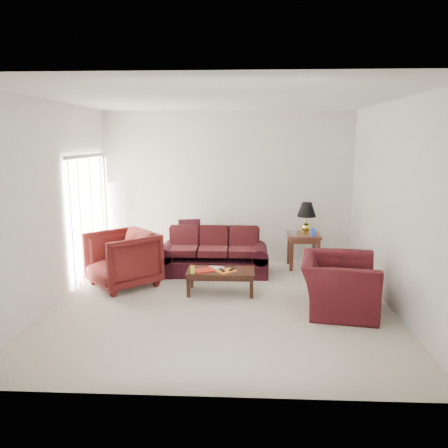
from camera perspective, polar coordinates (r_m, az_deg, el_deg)
name	(u,v)px	position (r m, az deg, el deg)	size (l,w,h in m)	color
floor	(221,302)	(6.76, -0.35, -10.16)	(5.00, 5.00, 0.00)	beige
blinds	(91,216)	(8.20, -17.00, 0.95)	(0.10, 2.00, 2.16)	silver
sofa	(213,252)	(8.03, -1.39, -3.68)	(1.99, 0.86, 0.81)	black
throw_pillow	(190,230)	(8.68, -4.53, -0.79)	(0.43, 0.12, 0.43)	black
end_table	(303,251)	(8.56, 10.29, -3.46)	(0.60, 0.60, 0.66)	#493219
table_lamp	(306,218)	(8.49, 10.72, 0.76)	(0.36, 0.36, 0.60)	gold
clock	(293,233)	(8.27, 9.05, -1.12)	(0.13, 0.05, 0.13)	silver
blue_canister	(313,233)	(8.29, 11.53, -1.10)	(0.09, 0.09, 0.15)	#1B33B3
picture_frame	(297,229)	(8.63, 9.52, -0.60)	(0.12, 0.02, 0.14)	silver
floor_lamp	(115,223)	(8.94, -14.03, 0.19)	(0.27, 0.27, 1.63)	white
armchair_left	(122,259)	(7.53, -13.13, -4.50)	(1.00, 1.02, 0.93)	#44100F
armchair_right	(338,284)	(6.54, 14.71, -7.63)	(1.20, 1.05, 0.78)	#3A0D12
coffee_table	(221,281)	(7.09, -0.43, -7.51)	(1.08, 0.54, 0.38)	black
magazine_red	(205,270)	(7.00, -2.56, -6.05)	(0.31, 0.23, 0.02)	#B01C11
magazine_white	(216,268)	(7.12, -1.09, -5.76)	(0.25, 0.19, 0.01)	beige
magazine_orange	(226,271)	(6.96, 0.29, -6.16)	(0.28, 0.21, 0.02)	orange
remote_a	(222,270)	(6.94, -0.26, -6.02)	(0.05, 0.16, 0.02)	black
remote_b	(232,269)	(6.99, 1.08, -5.90)	(0.04, 0.15, 0.02)	black
yellow_glass	(192,269)	(6.88, -4.15, -5.94)	(0.07, 0.07, 0.12)	yellow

